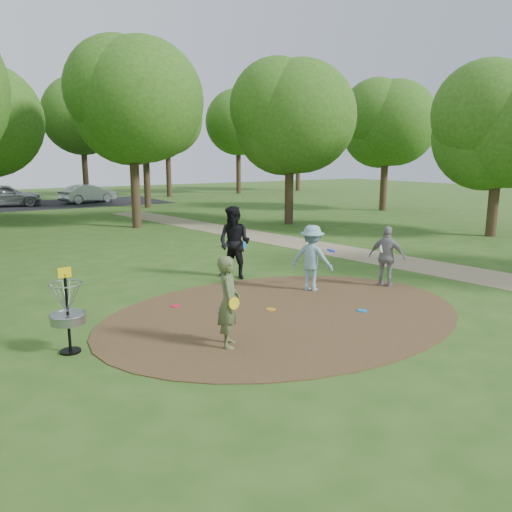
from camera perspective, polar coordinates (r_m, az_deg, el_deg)
ground at (r=11.08m, az=3.40°, el=-6.61°), size 100.00×100.00×0.00m
dirt_clearing at (r=11.07m, az=3.40°, el=-6.57°), size 8.40×8.40×0.02m
footpath at (r=16.86m, az=17.33°, el=-0.85°), size 7.55×39.89×0.01m
parking_lot at (r=39.50m, az=-20.83°, el=5.63°), size 14.00×8.00×0.01m
player_observer_with_disc at (r=9.00m, az=-3.16°, el=-5.26°), size 0.66×0.73×1.68m
player_throwing_with_disc at (r=12.83m, az=6.40°, el=-0.25°), size 1.32×1.27×1.70m
player_walking_with_disc at (r=14.02m, az=-2.48°, el=1.52°), size 1.17×1.25×2.05m
player_waiting_with_disc at (r=13.59m, az=14.74°, el=-0.07°), size 0.79×1.03×1.63m
disc_ground_cyan at (r=11.15m, az=-3.84°, el=-6.34°), size 0.22×0.22×0.02m
disc_ground_blue at (r=11.44m, az=12.04°, el=-6.12°), size 0.22×0.22×0.02m
disc_ground_red at (r=11.68m, az=-9.22°, el=-5.65°), size 0.22×0.22×0.02m
car_left at (r=38.63m, az=-26.80°, el=6.22°), size 4.75×2.17×1.58m
car_right at (r=39.59m, az=-18.65°, el=6.77°), size 4.36×2.63×1.36m
disc_ground_orange at (r=11.28m, az=1.70°, el=-6.11°), size 0.22×0.22×0.02m
disc_golf_basket at (r=9.30m, az=-20.79°, el=-5.23°), size 0.63×0.63×1.54m
tree_ring at (r=20.51m, az=-12.11°, el=16.25°), size 37.00×45.89×9.40m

